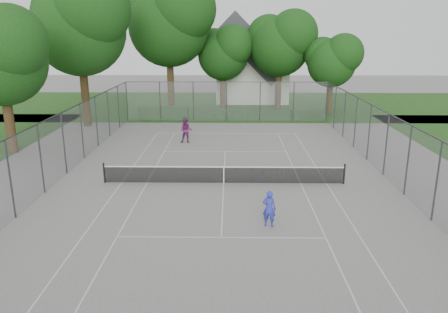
{
  "coord_description": "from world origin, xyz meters",
  "views": [
    {
      "loc": [
        0.34,
        -22.02,
        7.81
      ],
      "look_at": [
        0.0,
        1.0,
        1.2
      ],
      "focal_mm": 35.0,
      "sensor_mm": 36.0,
      "label": 1
    }
  ],
  "objects_px": {
    "tennis_net": "(224,174)",
    "house": "(252,66)",
    "woman_player": "(186,130)",
    "girl_player": "(269,209)"
  },
  "relations": [
    {
      "from": "tennis_net",
      "to": "woman_player",
      "type": "bearing_deg",
      "value": 108.12
    },
    {
      "from": "house",
      "to": "girl_player",
      "type": "height_order",
      "value": "house"
    },
    {
      "from": "house",
      "to": "tennis_net",
      "type": "bearing_deg",
      "value": -95.5
    },
    {
      "from": "house",
      "to": "woman_player",
      "type": "distance_m",
      "value": 21.13
    },
    {
      "from": "tennis_net",
      "to": "girl_player",
      "type": "relative_size",
      "value": 8.25
    },
    {
      "from": "girl_player",
      "to": "woman_player",
      "type": "bearing_deg",
      "value": -52.29
    },
    {
      "from": "tennis_net",
      "to": "house",
      "type": "relative_size",
      "value": 1.29
    },
    {
      "from": "tennis_net",
      "to": "girl_player",
      "type": "xyz_separation_m",
      "value": [
        1.96,
        -5.3,
        0.27
      ]
    },
    {
      "from": "tennis_net",
      "to": "house",
      "type": "height_order",
      "value": "house"
    },
    {
      "from": "girl_player",
      "to": "house",
      "type": "bearing_deg",
      "value": -72.61
    }
  ]
}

